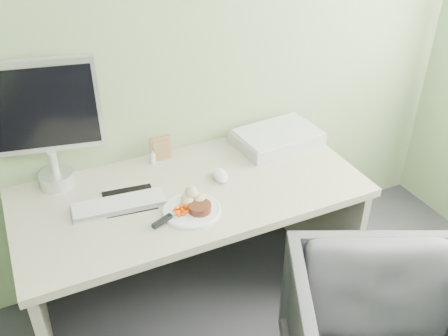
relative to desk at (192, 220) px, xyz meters
name	(u,v)px	position (x,y,z in m)	size (l,w,h in m)	color
wall_back	(155,34)	(0.00, 0.38, 0.80)	(3.50, 3.50, 0.00)	gray
desk	(192,220)	(0.00, 0.00, 0.00)	(1.60, 0.75, 0.73)	beige
plate	(192,211)	(-0.06, -0.16, 0.19)	(0.25, 0.25, 0.01)	white
steak	(200,208)	(-0.03, -0.18, 0.21)	(0.10, 0.10, 0.03)	black
potato_pile	(192,196)	(-0.04, -0.11, 0.23)	(0.11, 0.08, 0.06)	tan
carrot_heap	(181,210)	(-0.11, -0.17, 0.22)	(0.06, 0.05, 0.04)	#FF4A05
steak_knife	(169,217)	(-0.17, -0.18, 0.21)	(0.25, 0.12, 0.02)	silver
mousepad	(130,200)	(-0.28, 0.04, 0.18)	(0.23, 0.20, 0.00)	black
keyboard	(119,204)	(-0.33, 0.01, 0.20)	(0.40, 0.12, 0.02)	white
computer_mouse	(221,175)	(0.16, 0.02, 0.20)	(0.07, 0.12, 0.04)	white
photo_frame	(161,149)	(-0.04, 0.30, 0.25)	(0.11, 0.01, 0.13)	olive
eyedrop_bottle	(153,158)	(-0.09, 0.29, 0.22)	(0.02, 0.02, 0.07)	white
scanner	(277,138)	(0.57, 0.19, 0.22)	(0.43, 0.29, 0.07)	#ACAEB3
monitor	(43,118)	(-0.55, 0.32, 0.52)	(0.50, 0.18, 0.60)	silver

